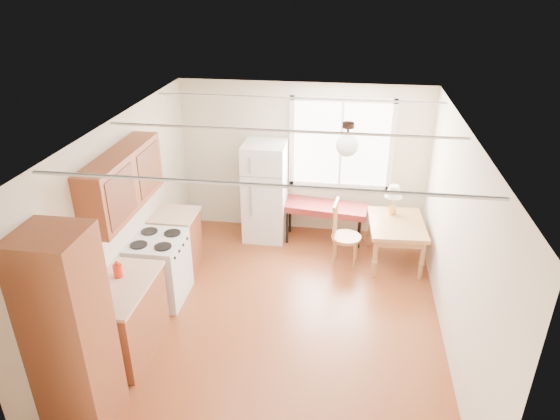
% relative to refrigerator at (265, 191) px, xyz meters
% --- Properties ---
extents(room_shell, '(4.60, 5.60, 2.62)m').
position_rel_refrigerator_xyz_m(room_shell, '(0.57, -2.12, 0.44)').
color(room_shell, '#602813').
rests_on(room_shell, ground).
extents(kitchen_run, '(0.65, 3.40, 2.20)m').
position_rel_refrigerator_xyz_m(kitchen_run, '(-1.14, -2.75, 0.03)').
color(kitchen_run, brown).
rests_on(kitchen_run, ground).
extents(window_unit, '(1.64, 0.05, 1.51)m').
position_rel_refrigerator_xyz_m(window_unit, '(1.17, 0.35, 0.74)').
color(window_unit, white).
rests_on(window_unit, room_shell).
extents(pendant_light, '(0.26, 0.26, 0.40)m').
position_rel_refrigerator_xyz_m(pendant_light, '(1.27, -1.72, 1.43)').
color(pendant_light, black).
rests_on(pendant_light, room_shell).
extents(refrigerator, '(0.67, 0.70, 1.62)m').
position_rel_refrigerator_xyz_m(refrigerator, '(0.00, 0.00, 0.00)').
color(refrigerator, silver).
rests_on(refrigerator, ground).
extents(bench, '(1.43, 0.69, 0.64)m').
position_rel_refrigerator_xyz_m(bench, '(0.97, -0.00, -0.24)').
color(bench, maroon).
rests_on(bench, ground).
extents(dining_table, '(0.85, 1.11, 0.67)m').
position_rel_refrigerator_xyz_m(dining_table, '(2.07, -0.52, -0.25)').
color(dining_table, '#98653A').
rests_on(dining_table, ground).
extents(chair, '(0.45, 0.44, 1.00)m').
position_rel_refrigerator_xyz_m(chair, '(1.25, -0.69, -0.24)').
color(chair, '#98653A').
rests_on(chair, ground).
extents(table_lamp, '(0.27, 0.27, 0.46)m').
position_rel_refrigerator_xyz_m(table_lamp, '(2.01, -0.23, 0.19)').
color(table_lamp, gold).
rests_on(table_lamp, dining_table).
extents(coffee_maker, '(0.19, 0.25, 0.38)m').
position_rel_refrigerator_xyz_m(coffee_maker, '(-1.15, -3.44, 0.23)').
color(coffee_maker, black).
rests_on(coffee_maker, kitchen_run).
extents(kettle, '(0.11, 0.11, 0.20)m').
position_rel_refrigerator_xyz_m(kettle, '(-1.21, -2.80, 0.17)').
color(kettle, red).
rests_on(kettle, kitchen_run).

